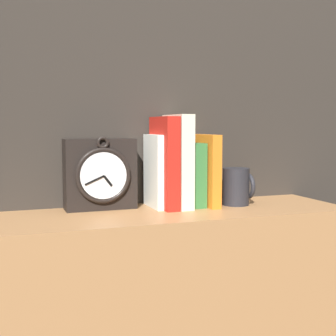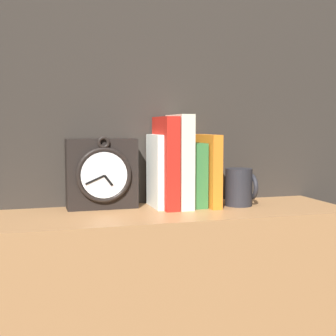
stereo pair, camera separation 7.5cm
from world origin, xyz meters
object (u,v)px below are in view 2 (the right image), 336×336
book_slot4_orange (207,170)px  book_slot0_white (155,171)px  mug (240,187)px  clock (102,174)px  book_slot3_green (193,174)px  book_slot2_cream (180,161)px  book_slot1_red (166,162)px

book_slot4_orange → book_slot0_white: bearing=174.1°
mug → clock: bearing=170.1°
book_slot3_green → book_slot0_white: bearing=178.2°
clock → book_slot2_cream: 0.21m
clock → book_slot0_white: (0.14, -0.02, 0.01)m
clock → book_slot4_orange: bearing=-7.3°
clock → book_slot4_orange: 0.28m
book_slot0_white → book_slot2_cream: (0.06, -0.01, 0.03)m
book_slot2_cream → book_slot0_white: bearing=169.0°
clock → book_slot3_green: clock is taller
book_slot1_red → book_slot4_orange: size_ratio=1.24×
mug → book_slot0_white: bearing=169.5°
book_slot1_red → book_slot2_cream: 0.04m
book_slot1_red → book_slot4_orange: 0.12m
clock → book_slot3_green: bearing=-5.8°
book_slot0_white → book_slot1_red: size_ratio=0.81×
book_slot1_red → book_slot2_cream: book_slot2_cream is taller
book_slot2_cream → book_slot3_green: (0.04, 0.01, -0.04)m
clock → book_slot2_cream: book_slot2_cream is taller
clock → book_slot0_white: book_slot0_white is taller
book_slot4_orange → clock: bearing=172.7°
book_slot0_white → book_slot3_green: book_slot0_white is taller
book_slot0_white → book_slot2_cream: bearing=-11.0°
book_slot3_green → book_slot4_orange: 0.04m
clock → book_slot0_white: bearing=-8.8°
book_slot0_white → book_slot2_cream: book_slot2_cream is taller
book_slot0_white → book_slot4_orange: bearing=-5.9°
book_slot2_cream → book_slot4_orange: 0.08m
clock → book_slot3_green: 0.25m
book_slot1_red → book_slot2_cream: (0.04, 0.00, 0.00)m
book_slot0_white → book_slot4_orange: 0.14m
book_slot3_green → book_slot4_orange: book_slot4_orange is taller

